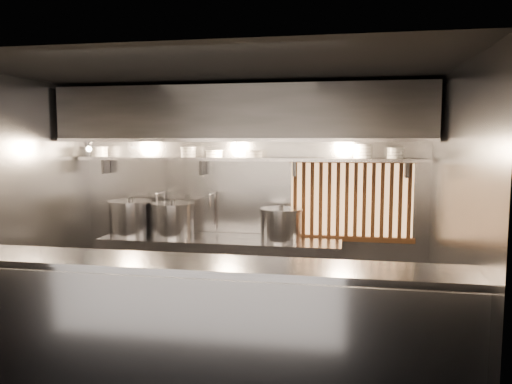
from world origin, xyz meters
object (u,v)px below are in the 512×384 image
(pendant_bulb, at_px, (237,153))
(stock_pot_right, at_px, (281,224))
(heat_lamp, at_px, (88,144))
(stock_pot_left, at_px, (131,217))
(stock_pot_mid, at_px, (173,219))

(pendant_bulb, bearing_deg, stock_pot_right, -7.78)
(heat_lamp, distance_m, stock_pot_left, 1.07)
(pendant_bulb, distance_m, stock_pot_mid, 1.19)
(pendant_bulb, height_order, stock_pot_mid, pendant_bulb)
(pendant_bulb, bearing_deg, stock_pot_mid, -178.46)
(stock_pot_right, bearing_deg, stock_pot_left, 178.55)
(heat_lamp, relative_size, stock_pot_left, 0.53)
(stock_pot_left, bearing_deg, pendant_bulb, 1.12)
(heat_lamp, bearing_deg, stock_pot_mid, 18.73)
(pendant_bulb, height_order, stock_pot_left, pendant_bulb)
(heat_lamp, relative_size, stock_pot_mid, 0.50)
(stock_pot_mid, bearing_deg, pendant_bulb, 1.54)
(stock_pot_mid, height_order, stock_pot_right, stock_pot_mid)
(pendant_bulb, relative_size, stock_pot_right, 0.27)
(heat_lamp, height_order, stock_pot_mid, heat_lamp)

